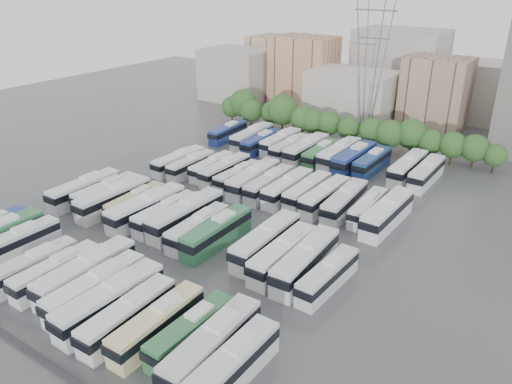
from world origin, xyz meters
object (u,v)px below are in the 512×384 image
Objects in this scene: bus_r3_s5 at (290,148)px; bus_r3_s12 at (408,168)px; bus_r0_s5 at (56,272)px; bus_r3_s2 at (252,137)px; bus_r0_s11 at (191,331)px; bus_r3_s7 at (321,154)px; bus_r1_s8 at (217,232)px; bus_r3_s4 at (281,142)px; bus_r2_s10 at (325,196)px; bus_r2_s12 at (368,207)px; bus_r1_s3 at (136,202)px; bus_r1_s6 at (186,215)px; bus_r1_s13 at (328,276)px; bus_r2_s2 at (191,165)px; bus_r2_s4 at (225,170)px; bus_r3_s10 at (372,162)px; bus_r3_s13 at (427,173)px; bus_r2_s13 at (387,213)px; bus_r2_s5 at (238,176)px; bus_r0_s12 at (212,345)px; bus_r1_s11 at (283,254)px; bus_r0_s10 at (158,324)px; bus_r1_s4 at (146,208)px; bus_r1_s5 at (166,214)px; bus_r2_s6 at (253,179)px; bus_r0_s2 at (17,243)px; bus_r3_s8 at (339,154)px; bus_r0_s6 at (86,273)px; bus_r1_s10 at (266,241)px; bus_r0_s7 at (96,289)px; bus_r3_s6 at (306,149)px; bus_r1_s2 at (114,198)px; bus_r1_s0 at (85,189)px; bus_r1_s7 at (198,228)px; bus_r2_s7 at (269,184)px; bus_r3_s3 at (261,142)px; bus_r0_s9 at (128,315)px; bus_r2_s11 at (344,202)px; bus_r1_s12 at (306,260)px; bus_r2_s8 at (288,188)px; bus_r0_s13 at (231,368)px.

bus_r3_s12 is at bearing 6.24° from bus_r3_s5.
bus_r0_s5 is 55.21m from bus_r3_s2.
bus_r3_s7 reaches higher than bus_r0_s11.
bus_r3_s4 is at bearing 109.34° from bus_r1_s8.
bus_r2_s12 is (6.93, 0.46, -0.21)m from bus_r2_s10.
bus_r3_s5 reaches higher than bus_r1_s3.
bus_r3_s2 is at bearing 110.85° from bus_r1_s6.
bus_r2_s2 is (-36.68, 18.22, -0.01)m from bus_r1_s13.
bus_r2_s4 is 26.92m from bus_r3_s10.
bus_r3_s13 reaches higher than bus_r3_s5.
bus_r1_s6 is at bearing -142.79° from bus_r2_s13.
bus_r2_s5 is 0.89× the size of bus_r2_s10.
bus_r1_s11 is at bearing 98.16° from bus_r0_s12.
bus_r3_s13 is at bearing 78.88° from bus_r0_s10.
bus_r1_s4 is at bearing -21.66° from bus_r1_s3.
bus_r1_s11 is (19.95, -0.26, 0.14)m from bus_r1_s5.
bus_r1_s13 is (33.23, -1.56, 0.01)m from bus_r1_s3.
bus_r2_s4 is 0.89× the size of bus_r2_s6.
bus_r0_s2 is 57.22m from bus_r3_s8.
bus_r1_s10 is (13.06, 17.92, -0.00)m from bus_r0_s6.
bus_r1_s8 is 0.93× the size of bus_r2_s13.
bus_r0_s7 is 1.03× the size of bus_r2_s10.
bus_r2_s4 is (-6.51, 17.58, -0.28)m from bus_r1_s6.
bus_r2_s12 is 0.81× the size of bus_r2_s13.
bus_r1_s11 is 0.94× the size of bus_r3_s6.
bus_r2_s10 is at bearing 37.13° from bus_r1_s2.
bus_r1_s13 is (43.08, 0.14, -0.24)m from bus_r1_s0.
bus_r0_s12 is 1.09× the size of bus_r3_s5.
bus_r2_s2 is (-19.84, 17.54, -0.23)m from bus_r1_s8.
bus_r1_s7 is at bearing 129.52° from bus_r0_s11.
bus_r1_s3 is 0.92× the size of bus_r2_s7.
bus_r3_s3 is at bearing 146.22° from bus_r2_s10.
bus_r2_s6 is 1.00× the size of bus_r3_s2.
bus_r3_s10 is at bearing 84.68° from bus_r0_s9.
bus_r2_s11 is (29.82, 0.86, 0.23)m from bus_r2_s2.
bus_r3_s12 is (16.42, 19.79, 0.15)m from bus_r2_s7.
bus_r3_s6 reaches higher than bus_r2_s10.
bus_r1_s12 is (16.29, 17.94, 0.10)m from bus_r0_s7.
bus_r3_s10 is at bearing 91.32° from bus_r2_s10.
bus_r0_s7 is at bearing -94.93° from bus_r2_s8.
bus_r1_s0 is at bearing -176.88° from bus_r1_s2.
bus_r2_s7 is 18.08m from bus_r3_s7.
bus_r0_s9 is 0.98× the size of bus_r0_s13.
bus_r3_s4 is 29.80m from bus_r3_s13.
bus_r2_s4 is (-10.13, 19.15, 0.03)m from bus_r1_s7.
bus_r2_s2 is 0.82× the size of bus_r3_s6.
bus_r1_s0 is 19.71m from bus_r1_s6.
bus_r2_s2 is (-29.98, 34.45, 0.02)m from bus_r0_s11.
bus_r1_s4 is (6.71, 0.30, 0.06)m from bus_r1_s2.
bus_r2_s2 reaches higher than bus_r2_s5.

